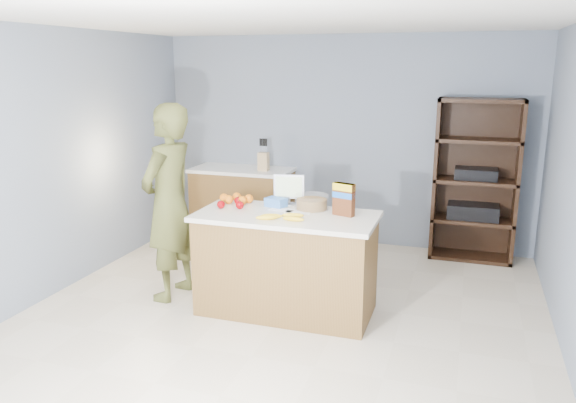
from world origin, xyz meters
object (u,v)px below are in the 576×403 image
(counter_peninsula, at_px, (286,267))
(tv, at_px, (289,188))
(person, at_px, (169,203))
(cereal_box, at_px, (344,197))
(shelving_unit, at_px, (475,183))

(counter_peninsula, relative_size, tv, 5.53)
(person, distance_m, cereal_box, 1.62)
(cereal_box, bearing_deg, shelving_unit, 61.10)
(counter_peninsula, xyz_separation_m, cereal_box, (0.48, 0.11, 0.65))
(shelving_unit, xyz_separation_m, person, (-2.69, -2.05, 0.05))
(shelving_unit, relative_size, person, 0.99)
(counter_peninsula, xyz_separation_m, shelving_unit, (1.55, 2.05, 0.45))
(counter_peninsula, bearing_deg, person, -179.89)
(counter_peninsula, distance_m, cereal_box, 0.81)
(shelving_unit, distance_m, tv, 2.38)
(counter_peninsula, relative_size, person, 0.85)
(tv, relative_size, cereal_box, 1.01)
(counter_peninsula, height_order, tv, tv)
(counter_peninsula, relative_size, shelving_unit, 0.87)
(cereal_box, bearing_deg, person, -176.07)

